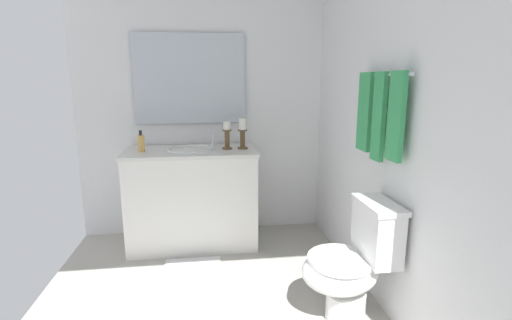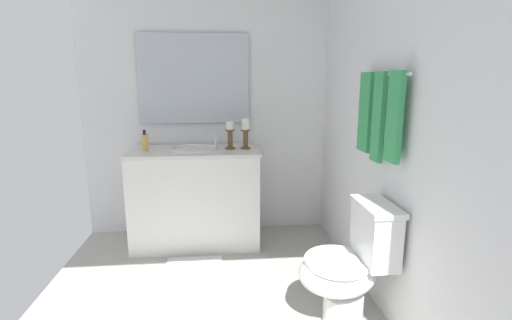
{
  "view_description": "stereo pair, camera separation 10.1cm",
  "coord_description": "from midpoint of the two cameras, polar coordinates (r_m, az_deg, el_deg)",
  "views": [
    {
      "loc": [
        2.18,
        0.03,
        1.44
      ],
      "look_at": [
        -0.32,
        0.36,
        0.9
      ],
      "focal_mm": 25.79,
      "sensor_mm": 36.0,
      "label": 1
    },
    {
      "loc": [
        2.19,
        0.13,
        1.44
      ],
      "look_at": [
        -0.32,
        0.36,
        0.9
      ],
      "focal_mm": 25.79,
      "sensor_mm": 36.0,
      "label": 2
    }
  ],
  "objects": [
    {
      "name": "floor",
      "position": [
        2.62,
        -8.69,
        -21.54
      ],
      "size": [
        2.6,
        2.28,
        0.02
      ],
      "primitive_type": "cube",
      "color": "#B2ADA3",
      "rests_on": "ground"
    },
    {
      "name": "vanity_cabinet",
      "position": [
        3.32,
        -10.64,
        -5.73
      ],
      "size": [
        0.58,
        1.13,
        0.86
      ],
      "color": "white",
      "rests_on": "ground"
    },
    {
      "name": "toilet",
      "position": [
        2.34,
        13.22,
        -15.48
      ],
      "size": [
        0.39,
        0.54,
        0.75
      ],
      "color": "white",
      "rests_on": "ground"
    },
    {
      "name": "sink_basin",
      "position": [
        3.23,
        -10.89,
        0.89
      ],
      "size": [
        0.4,
        0.4,
        0.24
      ],
      "color": "white",
      "rests_on": "vanity_cabinet"
    },
    {
      "name": "wall_left",
      "position": [
        3.49,
        -9.06,
        8.48
      ],
      "size": [
        0.04,
        2.28,
        2.45
      ],
      "primitive_type": "cube",
      "color": "white",
      "rests_on": "ground"
    },
    {
      "name": "towel_bar",
      "position": [
        2.34,
        18.16,
        12.44
      ],
      "size": [
        0.61,
        0.02,
        0.02
      ],
      "primitive_type": "cylinder",
      "rotation": [
        0.0,
        1.57,
        0.0
      ],
      "color": "silver"
    },
    {
      "name": "wall_back",
      "position": [
        2.44,
        18.29,
        6.5
      ],
      "size": [
        2.6,
        0.04,
        2.45
      ],
      "primitive_type": "cube",
      "color": "white",
      "rests_on": "ground"
    },
    {
      "name": "mirror",
      "position": [
        3.45,
        -11.09,
        12.23
      ],
      "size": [
        0.02,
        1.0,
        0.8
      ],
      "primitive_type": "cube",
      "color": "silver"
    },
    {
      "name": "towel_center",
      "position": [
        2.34,
        17.36,
        6.4
      ],
      "size": [
        0.12,
        0.03,
        0.54
      ],
      "primitive_type": "cube",
      "color": "#389E59",
      "rests_on": "towel_bar"
    },
    {
      "name": "towel_near_vanity",
      "position": [
        2.52,
        15.44,
        7.19
      ],
      "size": [
        0.17,
        0.03,
        0.51
      ],
      "primitive_type": "cube",
      "color": "#389E59",
      "rests_on": "towel_bar"
    },
    {
      "name": "candle_holder_tall",
      "position": [
        3.2,
        -3.0,
        4.23
      ],
      "size": [
        0.09,
        0.09,
        0.26
      ],
      "color": "brown",
      "rests_on": "vanity_cabinet"
    },
    {
      "name": "candle_holder_short",
      "position": [
        3.19,
        -5.42,
        3.92
      ],
      "size": [
        0.09,
        0.09,
        0.24
      ],
      "color": "brown",
      "rests_on": "vanity_cabinet"
    },
    {
      "name": "soap_bottle",
      "position": [
        3.22,
        -18.25,
        2.52
      ],
      "size": [
        0.06,
        0.06,
        0.18
      ],
      "color": "#E5B259",
      "rests_on": "vanity_cabinet"
    },
    {
      "name": "bath_mat",
      "position": [
        2.92,
        -10.89,
        -17.46
      ],
      "size": [
        0.6,
        0.44,
        0.02
      ],
      "primitive_type": "cube",
      "color": "silver",
      "rests_on": "ground"
    },
    {
      "name": "towel_near_corner",
      "position": [
        2.16,
        19.66,
        6.34
      ],
      "size": [
        0.14,
        0.03,
        0.5
      ],
      "primitive_type": "cube",
      "color": "#389E59",
      "rests_on": "towel_bar"
    }
  ]
}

